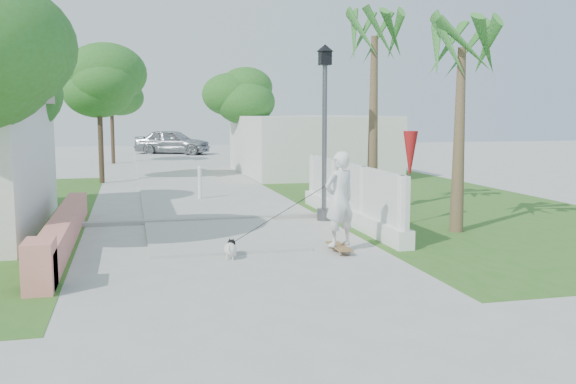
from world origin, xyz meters
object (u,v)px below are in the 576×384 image
object	(u,v)px
bollard	(200,182)
skateboarder	(337,200)
patio_umbrella	(410,156)
parked_car	(173,142)
dog	(230,248)
street_lamp	(325,125)

from	to	relation	value
bollard	skateboarder	xyz separation A→B (m)	(1.83, -8.19, 0.45)
patio_umbrella	parked_car	world-z (taller)	patio_umbrella
patio_umbrella	parked_car	size ratio (longest dim) A/B	0.47
patio_umbrella	skateboarder	world-z (taller)	patio_umbrella
skateboarder	dog	bearing A→B (deg)	-18.45
bollard	parked_car	world-z (taller)	parked_car
patio_umbrella	parked_car	xyz separation A→B (m)	(-3.94, 28.55, -0.85)
dog	bollard	bearing A→B (deg)	103.71
bollard	patio_umbrella	bearing A→B (deg)	-50.09
dog	parked_car	world-z (taller)	parked_car
bollard	parked_car	size ratio (longest dim) A/B	0.22
dog	parked_car	bearing A→B (deg)	104.06
street_lamp	dog	bearing A→B (deg)	-128.47
street_lamp	patio_umbrella	size ratio (longest dim) A/B	1.93
street_lamp	dog	xyz separation A→B (m)	(-3.01, -3.78, -2.23)
skateboarder	patio_umbrella	bearing A→B (deg)	-156.82
street_lamp	dog	distance (m)	5.32
patio_umbrella	skateboarder	distance (m)	3.91
street_lamp	skateboarder	size ratio (longest dim) A/B	1.71
patio_umbrella	dog	world-z (taller)	patio_umbrella
bollard	dog	bearing A→B (deg)	-92.11
street_lamp	parked_car	bearing A→B (deg)	94.24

